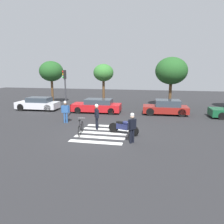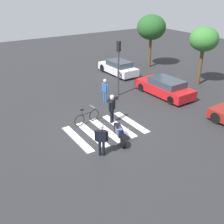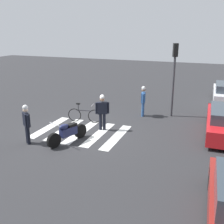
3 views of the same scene
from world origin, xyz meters
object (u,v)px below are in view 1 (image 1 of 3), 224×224
(officer_by_motorcycle, at_px, (97,115))
(pedestrian_bystander, at_px, (65,110))
(leaning_bicycle, at_px, (81,128))
(traffic_light_pole, at_px, (65,86))
(car_red_convertible, at_px, (97,106))
(car_maroon_wagon, at_px, (166,107))
(police_motorcycle, at_px, (123,127))
(car_white_van, at_px, (38,104))
(officer_on_foot, at_px, (132,126))

(officer_by_motorcycle, distance_m, pedestrian_bystander, 3.10)
(leaning_bicycle, height_order, traffic_light_pole, traffic_light_pole)
(car_red_convertible, xyz_separation_m, traffic_light_pole, (-1.89, -2.90, 2.07))
(pedestrian_bystander, distance_m, car_maroon_wagon, 9.05)
(police_motorcycle, bearing_deg, car_red_convertible, 118.44)
(police_motorcycle, xyz_separation_m, car_white_van, (-9.67, 6.47, 0.18))
(leaning_bicycle, bearing_deg, pedestrian_bystander, 129.49)
(police_motorcycle, relative_size, traffic_light_pole, 0.51)
(leaning_bicycle, bearing_deg, police_motorcycle, 11.50)
(leaning_bicycle, bearing_deg, traffic_light_pole, 123.79)
(police_motorcycle, xyz_separation_m, officer_by_motorcycle, (-1.95, 0.79, 0.56))
(officer_on_foot, xyz_separation_m, traffic_light_pole, (-6.10, 5.08, 1.71))
(police_motorcycle, height_order, car_white_van, car_white_van)
(officer_by_motorcycle, relative_size, car_red_convertible, 0.38)
(officer_by_motorcycle, xyz_separation_m, car_red_convertible, (-1.54, 5.66, -0.39))
(police_motorcycle, height_order, pedestrian_bystander, pedestrian_bystander)
(car_maroon_wagon, bearing_deg, leaning_bicycle, -127.37)
(officer_by_motorcycle, bearing_deg, traffic_light_pole, 141.24)
(officer_on_foot, xyz_separation_m, car_red_convertible, (-4.21, 7.98, -0.36))
(pedestrian_bystander, xyz_separation_m, traffic_light_pole, (-0.60, 1.49, 1.72))
(pedestrian_bystander, bearing_deg, traffic_light_pole, 111.82)
(police_motorcycle, distance_m, leaning_bicycle, 2.71)
(leaning_bicycle, relative_size, car_red_convertible, 0.38)
(car_red_convertible, distance_m, car_maroon_wagon, 6.43)
(officer_on_foot, distance_m, pedestrian_bystander, 6.57)
(leaning_bicycle, height_order, car_maroon_wagon, car_maroon_wagon)
(officer_by_motorcycle, bearing_deg, car_maroon_wagon, 50.75)
(officer_on_foot, relative_size, traffic_light_pole, 0.43)
(leaning_bicycle, xyz_separation_m, pedestrian_bystander, (-2.14, 2.59, 0.59))
(leaning_bicycle, relative_size, car_white_van, 0.42)
(car_white_van, bearing_deg, car_maroon_wagon, 1.34)
(officer_by_motorcycle, relative_size, traffic_light_pole, 0.44)
(police_motorcycle, relative_size, pedestrian_bystander, 1.18)
(leaning_bicycle, height_order, car_red_convertible, car_red_convertible)
(car_red_convertible, bearing_deg, officer_on_foot, -62.18)
(officer_on_foot, bearing_deg, police_motorcycle, 115.13)
(car_maroon_wagon, bearing_deg, car_white_van, -178.66)
(car_maroon_wagon, bearing_deg, car_red_convertible, -177.14)
(traffic_light_pole, bearing_deg, officer_on_foot, -39.76)
(officer_on_foot, distance_m, car_maroon_wagon, 8.60)
(police_motorcycle, distance_m, car_maroon_wagon, 7.38)
(car_red_convertible, xyz_separation_m, car_maroon_wagon, (6.42, 0.32, 0.02))
(car_red_convertible, relative_size, traffic_light_pole, 1.17)
(car_white_van, bearing_deg, leaning_bicycle, -44.98)
(police_motorcycle, relative_size, car_maroon_wagon, 0.50)
(police_motorcycle, distance_m, officer_on_foot, 1.77)
(police_motorcycle, xyz_separation_m, pedestrian_bystander, (-4.79, 2.05, 0.52))
(leaning_bicycle, distance_m, car_red_convertible, 7.04)
(car_red_convertible, distance_m, traffic_light_pole, 4.04)
(pedestrian_bystander, xyz_separation_m, car_maroon_wagon, (7.72, 4.72, -0.33))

